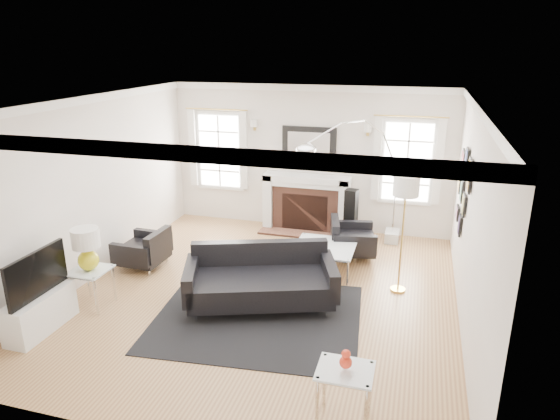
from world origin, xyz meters
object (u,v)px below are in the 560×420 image
(sofa, at_px, (261,280))
(gourd_lamp, at_px, (87,246))
(armchair_left, at_px, (145,250))
(coffee_table, at_px, (325,248))
(armchair_right, at_px, (350,240))
(arc_floor_lamp, at_px, (353,179))
(fireplace, at_px, (306,204))

(sofa, xyz_separation_m, gourd_lamp, (-2.26, -0.70, 0.53))
(armchair_left, height_order, coffee_table, armchair_left)
(armchair_left, relative_size, armchair_right, 0.86)
(sofa, relative_size, gourd_lamp, 3.74)
(armchair_left, xyz_separation_m, gourd_lamp, (-0.05, -1.35, 0.60))
(armchair_left, height_order, gourd_lamp, gourd_lamp)
(sofa, bearing_deg, arc_floor_lamp, 68.10)
(armchair_right, distance_m, arc_floor_lamp, 1.04)
(fireplace, distance_m, coffee_table, 1.89)
(armchair_left, distance_m, gourd_lamp, 1.47)
(sofa, relative_size, arc_floor_lamp, 0.94)
(arc_floor_lamp, bearing_deg, sofa, -111.90)
(armchair_right, bearing_deg, coffee_table, -115.03)
(armchair_right, bearing_deg, sofa, -115.96)
(fireplace, xyz_separation_m, sofa, (0.06, -3.06, -0.17))
(coffee_table, bearing_deg, arc_floor_lamp, 74.55)
(armchair_right, bearing_deg, gourd_lamp, -140.15)
(sofa, distance_m, armchair_left, 2.30)
(fireplace, bearing_deg, sofa, -88.96)
(armchair_right, distance_m, gourd_lamp, 4.25)
(armchair_left, bearing_deg, sofa, -16.43)
(armchair_right, xyz_separation_m, gourd_lamp, (-3.23, -2.69, 0.59))
(arc_floor_lamp, bearing_deg, fireplace, 143.15)
(coffee_table, distance_m, arc_floor_lamp, 1.38)
(coffee_table, bearing_deg, armchair_left, -166.76)
(sofa, distance_m, arc_floor_lamp, 2.67)
(sofa, xyz_separation_m, armchair_right, (0.97, 2.00, -0.06))
(fireplace, distance_m, sofa, 3.07)
(armchair_right, height_order, coffee_table, armchair_right)
(fireplace, xyz_separation_m, gourd_lamp, (-2.20, -3.76, 0.36))
(sofa, bearing_deg, armchair_left, 163.57)
(coffee_table, height_order, arc_floor_lamp, arc_floor_lamp)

